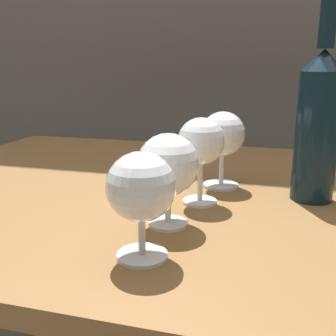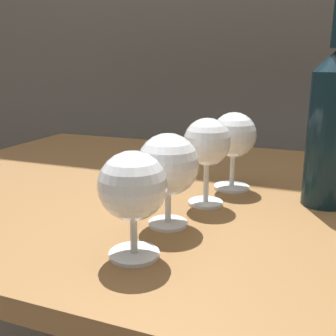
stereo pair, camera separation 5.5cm
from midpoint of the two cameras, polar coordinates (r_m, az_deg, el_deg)
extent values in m
cube|color=brown|center=(0.76, 4.58, -3.86)|extent=(1.16, 0.82, 0.03)
cylinder|color=brown|center=(1.40, -12.52, -11.02)|extent=(0.06, 0.06, 0.69)
cylinder|color=white|center=(0.49, -1.66, -12.43)|extent=(0.06, 0.06, 0.00)
cylinder|color=white|center=(0.48, -1.69, -9.06)|extent=(0.01, 0.01, 0.06)
sphere|color=white|center=(0.46, -1.75, -2.63)|extent=(0.08, 0.08, 0.08)
ellipsoid|color=pink|center=(0.46, -1.75, -2.72)|extent=(0.07, 0.07, 0.04)
cylinder|color=white|center=(0.58, 2.75, -8.07)|extent=(0.06, 0.06, 0.00)
cylinder|color=white|center=(0.57, 2.79, -5.16)|extent=(0.01, 0.01, 0.06)
sphere|color=white|center=(0.55, 2.87, 0.48)|extent=(0.09, 0.09, 0.09)
ellipsoid|color=#EACC66|center=(0.55, 2.87, 0.71)|extent=(0.08, 0.08, 0.04)
cylinder|color=white|center=(0.67, 7.85, -5.03)|extent=(0.06, 0.06, 0.00)
cylinder|color=white|center=(0.65, 7.97, -1.67)|extent=(0.01, 0.01, 0.08)
sphere|color=white|center=(0.64, 8.18, 3.77)|extent=(0.08, 0.08, 0.08)
ellipsoid|color=beige|center=(0.64, 8.18, 3.84)|extent=(0.07, 0.07, 0.04)
cylinder|color=white|center=(0.75, 11.28, -2.75)|extent=(0.07, 0.07, 0.00)
cylinder|color=white|center=(0.74, 11.43, 0.02)|extent=(0.01, 0.01, 0.07)
sphere|color=white|center=(0.73, 11.68, 4.72)|extent=(0.08, 0.08, 0.08)
ellipsoid|color=maroon|center=(0.73, 11.67, 4.67)|extent=(0.07, 0.07, 0.04)
cylinder|color=#0F232D|center=(0.69, 24.46, 3.58)|extent=(0.07, 0.07, 0.22)
camera|label=1|loc=(0.03, -87.14, 0.76)|focal=42.01mm
camera|label=2|loc=(0.03, 92.86, -0.76)|focal=42.01mm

